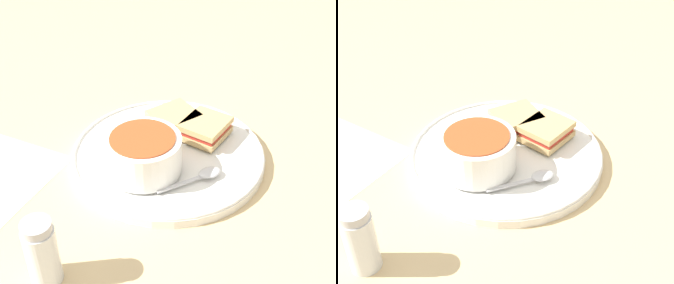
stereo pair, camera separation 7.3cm
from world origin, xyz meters
TOP-DOWN VIEW (x-y plane):
  - ground_plane at (0.00, 0.00)m, footprint 2.40×2.40m
  - plate at (0.00, 0.00)m, footprint 0.31×0.31m
  - soup_bowl at (0.05, -0.03)m, footprint 0.11×0.11m
  - spoon at (0.06, 0.06)m, footprint 0.07×0.09m
  - sandwich_half_near at (-0.05, 0.05)m, footprint 0.09×0.09m
  - sandwich_half_far at (-0.06, 0.00)m, footprint 0.10×0.10m
  - salt_shaker at (0.25, -0.11)m, footprint 0.04×0.04m

SIDE VIEW (x-z plane):
  - ground_plane at x=0.00m, z-range 0.00..0.00m
  - plate at x=0.00m, z-range 0.00..0.02m
  - spoon at x=0.06m, z-range 0.02..0.03m
  - sandwich_half_near at x=-0.05m, z-range 0.02..0.05m
  - sandwich_half_far at x=-0.06m, z-range 0.02..0.05m
  - salt_shaker at x=0.25m, z-range 0.00..0.09m
  - soup_bowl at x=0.05m, z-range 0.02..0.08m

